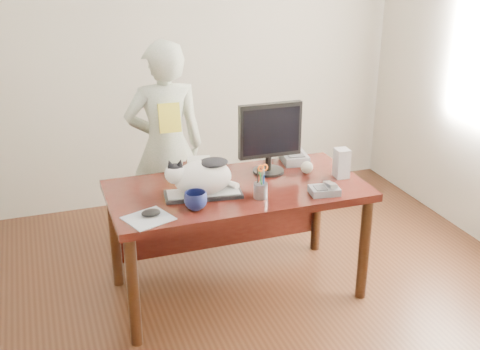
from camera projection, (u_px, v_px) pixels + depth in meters
name	position (u px, v px, depth m)	size (l,w,h in m)	color
room	(277.00, 121.00, 3.01)	(4.50, 4.50, 4.50)	black
desk	(233.00, 203.00, 3.88)	(1.60, 0.80, 0.75)	black
keyboard	(203.00, 194.00, 3.62)	(0.48, 0.24, 0.03)	black
cat	(201.00, 176.00, 3.57)	(0.46, 0.27, 0.26)	white
monitor	(270.00, 134.00, 3.87)	(0.42, 0.21, 0.48)	black
pen_cup	(261.00, 189.00, 3.58)	(0.10, 0.10, 0.21)	gray
mousepad	(148.00, 218.00, 3.34)	(0.30, 0.29, 0.01)	#B5BBC1
mouse	(151.00, 213.00, 3.35)	(0.13, 0.10, 0.04)	black
coffee_mug	(196.00, 201.00, 3.44)	(0.13, 0.13, 0.11)	#0E1338
phone	(325.00, 190.00, 3.65)	(0.19, 0.15, 0.08)	slate
speaker	(342.00, 163.00, 3.88)	(0.09, 0.10, 0.19)	#A8A8AB
baseball	(307.00, 167.00, 3.96)	(0.08, 0.08, 0.08)	beige
book_stack	(201.00, 166.00, 3.98)	(0.28, 0.25, 0.09)	#4F1A15
calculator	(294.00, 157.00, 4.15)	(0.20, 0.24, 0.07)	slate
person	(166.00, 147.00, 4.36)	(0.57, 0.37, 1.56)	white
held_book	(169.00, 118.00, 4.11)	(0.15, 0.10, 0.21)	yellow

